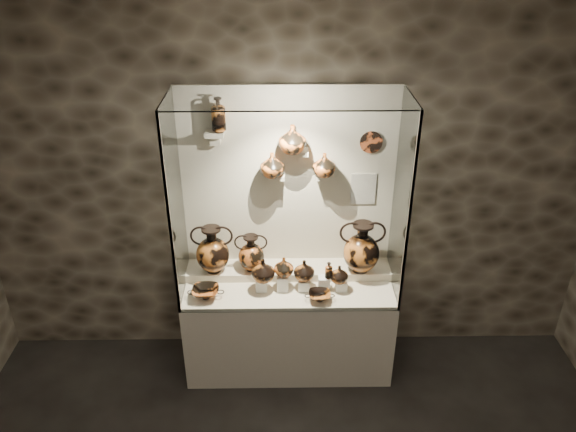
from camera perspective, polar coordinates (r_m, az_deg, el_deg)
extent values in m
plane|color=white|center=(1.57, 1.49, 17.00)|extent=(5.00, 5.00, 0.00)
cube|color=#2C251B|center=(4.47, 0.02, 3.36)|extent=(5.00, 0.02, 3.20)
cube|color=beige|center=(4.86, 0.08, -11.21)|extent=(1.70, 0.60, 0.80)
cube|color=beige|center=(4.60, 0.08, -7.24)|extent=(1.68, 0.58, 0.03)
cube|color=beige|center=(4.72, 0.05, -5.65)|extent=(1.70, 0.25, 0.10)
cube|color=beige|center=(4.47, 0.02, 3.33)|extent=(1.70, 0.03, 1.60)
cube|color=white|center=(3.93, 0.16, -0.51)|extent=(1.70, 0.01, 1.60)
cube|color=white|center=(4.26, -11.37, 1.37)|extent=(0.01, 0.60, 1.60)
cube|color=white|center=(4.28, 11.48, 1.52)|extent=(0.01, 0.60, 1.60)
cube|color=white|center=(3.89, 0.10, 11.96)|extent=(1.70, 0.60, 0.01)
cube|color=gray|center=(4.01, -11.94, -0.54)|extent=(0.02, 0.02, 1.60)
cube|color=gray|center=(4.03, 12.18, -0.37)|extent=(0.02, 0.02, 1.60)
cube|color=silver|center=(4.52, -2.72, -6.97)|extent=(0.09, 0.09, 0.10)
cube|color=silver|center=(4.51, -0.55, -6.80)|extent=(0.09, 0.09, 0.13)
cube|color=silver|center=(4.53, 1.62, -6.99)|extent=(0.09, 0.09, 0.09)
cube|color=silver|center=(4.53, 3.66, -6.80)|extent=(0.09, 0.09, 0.12)
cube|color=silver|center=(4.55, 5.42, -6.98)|extent=(0.09, 0.09, 0.08)
cube|color=beige|center=(4.25, -7.47, 8.30)|extent=(0.14, 0.12, 0.04)
cube|color=beige|center=(4.36, -1.28, 4.08)|extent=(0.14, 0.12, 0.04)
cube|color=beige|center=(4.28, 1.39, 6.53)|extent=(0.10, 0.12, 0.04)
cube|color=beige|center=(4.37, 3.72, 4.11)|extent=(0.14, 0.12, 0.04)
imported|color=#A85A20|center=(4.43, -2.54, -5.51)|extent=(0.20, 0.20, 0.19)
imported|color=#B85820|center=(4.44, -0.42, -5.15)|extent=(0.21, 0.21, 0.16)
imported|color=#A85A20|center=(4.46, 1.65, -5.50)|extent=(0.18, 0.18, 0.17)
imported|color=#A85A20|center=(4.47, 5.21, -5.90)|extent=(0.16, 0.16, 0.15)
imported|color=#B85820|center=(4.27, -1.62, 5.23)|extent=(0.21, 0.21, 0.19)
imported|color=#B85820|center=(4.18, 0.45, 7.85)|extent=(0.23, 0.23, 0.22)
imported|color=#B85820|center=(4.29, 3.70, 5.23)|extent=(0.22, 0.22, 0.19)
cylinder|color=#C15126|center=(4.36, 8.44, 7.42)|extent=(0.17, 0.02, 0.17)
cube|color=beige|center=(4.52, 7.64, 2.75)|extent=(0.20, 0.01, 0.27)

